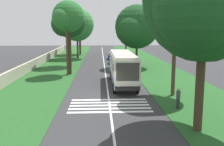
{
  "coord_description": "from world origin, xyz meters",
  "views": [
    {
      "loc": [
        -23.7,
        0.81,
        6.42
      ],
      "look_at": [
        4.77,
        -0.54,
        1.6
      ],
      "focal_mm": 41.8,
      "sensor_mm": 36.0,
      "label": 1
    }
  ],
  "objects": [
    {
      "name": "roadside_tree_right_0",
      "position": [
        19.99,
        -5.24,
        6.63
      ],
      "size": [
        8.37,
        7.32,
        10.41
      ],
      "color": "#3D2D1E",
      "rests_on": "grass_verge_right"
    },
    {
      "name": "grass_verge_right",
      "position": [
        15.0,
        -8.2,
        0.02
      ],
      "size": [
        120.0,
        8.0,
        0.04
      ],
      "primitive_type": "cube",
      "color": "#235623",
      "rests_on": "ground"
    },
    {
      "name": "roadside_tree_right_3",
      "position": [
        43.13,
        -5.8,
        5.45
      ],
      "size": [
        5.82,
        5.02,
        8.05
      ],
      "color": "brown",
      "rests_on": "grass_verge_right"
    },
    {
      "name": "utility_pole",
      "position": [
        12.29,
        5.29,
        4.36
      ],
      "size": [
        0.24,
        1.4,
        8.35
      ],
      "color": "#473828",
      "rests_on": "grass_verge_left"
    },
    {
      "name": "roadside_tree_right_1",
      "position": [
        -7.92,
        -5.21,
        7.88
      ],
      "size": [
        9.13,
        7.35,
        11.75
      ],
      "color": "#3D2D1E",
      "rests_on": "grass_verge_right"
    },
    {
      "name": "roadside_tree_right_2",
      "position": [
        0.75,
        -6.16,
        7.53
      ],
      "size": [
        6.21,
        5.46,
        10.35
      ],
      "color": "#4C3826",
      "rests_on": "grass_verge_right"
    },
    {
      "name": "grass_verge_left",
      "position": [
        15.0,
        8.2,
        0.02
      ],
      "size": [
        120.0,
        8.0,
        0.04
      ],
      "primitive_type": "cube",
      "color": "#235623",
      "rests_on": "ground"
    },
    {
      "name": "trailing_car_1",
      "position": [
        31.86,
        -1.89,
        0.67
      ],
      "size": [
        4.3,
        1.78,
        1.43
      ],
      "color": "navy",
      "rests_on": "ground"
    },
    {
      "name": "trailing_car_0",
      "position": [
        24.91,
        -1.95,
        0.67
      ],
      "size": [
        4.3,
        1.78,
        1.43
      ],
      "color": "#B7A893",
      "rests_on": "ground"
    },
    {
      "name": "roadside_tree_left_1",
      "position": [
        43.3,
        5.99,
        7.89
      ],
      "size": [
        7.56,
        6.33,
        11.2
      ],
      "color": "#4C3826",
      "rests_on": "grass_verge_left"
    },
    {
      "name": "centre_line",
      "position": [
        15.0,
        0.0,
        0.0
      ],
      "size": [
        110.0,
        0.16,
        0.01
      ],
      "primitive_type": "cube",
      "color": "silver",
      "rests_on": "ground"
    },
    {
      "name": "roadside_tree_left_2",
      "position": [
        33.9,
        5.75,
        7.17
      ],
      "size": [
        8.47,
        7.16,
        10.9
      ],
      "color": "#4C3826",
      "rests_on": "grass_verge_left"
    },
    {
      "name": "coach_bus",
      "position": [
        5.79,
        -1.8,
        2.15
      ],
      "size": [
        11.16,
        2.62,
        3.73
      ],
      "color": "silver",
      "rests_on": "ground"
    },
    {
      "name": "roadside_wall",
      "position": [
        20.0,
        11.6,
        0.78
      ],
      "size": [
        70.0,
        0.4,
        1.47
      ],
      "primitive_type": "cube",
      "color": "#B2A893",
      "rests_on": "grass_verge_left"
    },
    {
      "name": "ground",
      "position": [
        0.0,
        0.0,
        0.0
      ],
      "size": [
        160.0,
        160.0,
        0.0
      ],
      "primitive_type": "plane",
      "color": "#333335"
    },
    {
      "name": "zebra_crossing",
      "position": [
        -2.31,
        0.0,
        0.0
      ],
      "size": [
        4.05,
        6.8,
        0.01
      ],
      "color": "silver",
      "rests_on": "ground"
    },
    {
      "name": "roadside_tree_left_3",
      "position": [
        13.47,
        5.21,
        7.95
      ],
      "size": [
        5.43,
        4.42,
        10.31
      ],
      "color": "#3D2D1E",
      "rests_on": "grass_verge_left"
    },
    {
      "name": "roadside_tree_left_0",
      "position": [
        21.81,
        6.19,
        7.44
      ],
      "size": [
        6.58,
        5.57,
        10.3
      ],
      "color": "#3D2D1E",
      "rests_on": "grass_verge_left"
    },
    {
      "name": "pedestrian",
      "position": [
        -3.48,
        -5.53,
        0.91
      ],
      "size": [
        0.34,
        0.34,
        1.69
      ],
      "color": "#26262D",
      "rests_on": "grass_verge_right"
    }
  ]
}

